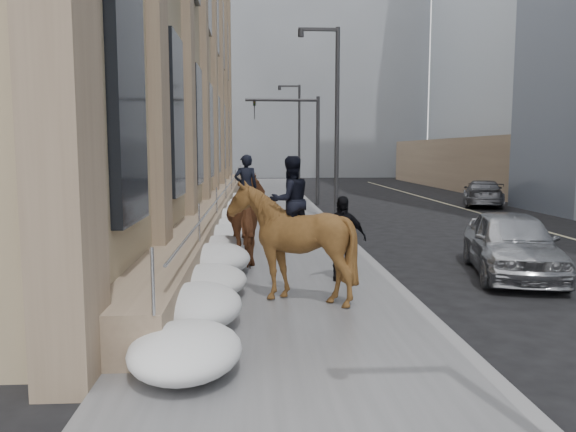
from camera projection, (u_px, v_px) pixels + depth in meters
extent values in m
plane|color=black|center=(284.00, 331.00, 9.50)|extent=(140.00, 140.00, 0.00)
cube|color=#515154|center=(269.00, 237.00, 19.41)|extent=(5.00, 80.00, 0.12)
cube|color=slate|center=(344.00, 237.00, 19.56)|extent=(0.24, 80.00, 0.12)
cube|color=#BFB78C|center=(563.00, 236.00, 20.02)|extent=(0.15, 70.00, 0.01)
cube|color=#938260|center=(158.00, 31.00, 27.99)|extent=(5.00, 44.00, 18.00)
cube|color=#7D6650|center=(221.00, 201.00, 29.16)|extent=(1.10, 44.00, 0.90)
cylinder|color=silver|center=(230.00, 183.00, 29.08)|extent=(0.06, 42.00, 0.06)
cube|color=black|center=(198.00, 126.00, 21.78)|extent=(0.20, 2.20, 4.50)
cube|color=slate|center=(292.00, 59.00, 67.61)|extent=(30.00, 12.00, 28.00)
cube|color=gray|center=(216.00, 101.00, 79.40)|extent=(24.00, 12.00, 20.00)
cylinder|color=#2D2D30|center=(337.00, 127.00, 23.09)|extent=(0.18, 0.18, 8.00)
cube|color=#2D2D30|center=(318.00, 29.00, 22.59)|extent=(1.60, 0.15, 0.12)
cylinder|color=#2D2D30|center=(301.00, 33.00, 22.57)|extent=(0.24, 0.24, 0.30)
cylinder|color=#2D2D30|center=(299.00, 138.00, 42.92)|extent=(0.18, 0.18, 8.00)
cube|color=#2D2D30|center=(289.00, 86.00, 42.43)|extent=(1.60, 0.15, 0.12)
cylinder|color=#2D2D30|center=(280.00, 88.00, 42.40)|extent=(0.24, 0.24, 0.30)
cylinder|color=#2D2D30|center=(318.00, 151.00, 31.15)|extent=(0.20, 0.20, 6.00)
cylinder|color=#2D2D30|center=(282.00, 100.00, 30.71)|extent=(4.00, 0.16, 0.16)
imported|color=black|center=(254.00, 109.00, 30.68)|extent=(0.18, 0.22, 1.10)
ellipsoid|color=silver|center=(197.00, 306.00, 9.37)|extent=(1.50, 2.10, 0.68)
ellipsoid|color=silver|center=(217.00, 259.00, 13.34)|extent=(1.60, 2.20, 0.72)
ellipsoid|color=silver|center=(222.00, 235.00, 17.30)|extent=(1.40, 2.00, 0.64)
ellipsoid|color=silver|center=(232.00, 218.00, 21.27)|extent=(1.70, 2.30, 0.76)
ellipsoid|color=silver|center=(234.00, 209.00, 25.24)|extent=(1.50, 2.10, 0.66)
imported|color=#542E19|center=(251.00, 217.00, 14.86)|extent=(1.72, 2.93, 2.32)
imported|color=black|center=(251.00, 187.00, 14.92)|extent=(0.69, 0.52, 1.72)
imported|color=#4E3216|center=(290.00, 242.00, 10.86)|extent=(2.55, 2.68, 2.33)
imported|color=black|center=(290.00, 200.00, 10.91)|extent=(1.03, 0.93, 1.72)
imported|color=black|center=(341.00, 238.00, 12.66)|extent=(1.13, 0.50, 1.91)
imported|color=#A2A4A9|center=(512.00, 243.00, 13.64)|extent=(2.91, 4.98, 1.59)
imported|color=slate|center=(483.00, 193.00, 30.83)|extent=(3.57, 5.36, 1.44)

